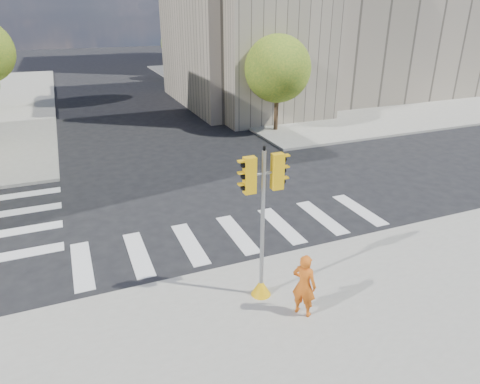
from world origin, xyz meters
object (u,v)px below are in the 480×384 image
object	(u,v)px
lamp_near	(258,54)
lamp_far	(199,40)
traffic_signal	(262,237)
photographer	(304,285)

from	to	relation	value
lamp_near	lamp_far	distance (m)	14.00
traffic_signal	lamp_near	bearing A→B (deg)	66.68
lamp_near	traffic_signal	world-z (taller)	lamp_near
lamp_near	lamp_far	xyz separation A→B (m)	(0.00, 14.00, 0.00)
lamp_near	traffic_signal	xyz separation A→B (m)	(-8.88, -19.73, -2.58)
lamp_far	photographer	world-z (taller)	lamp_far
photographer	lamp_near	bearing A→B (deg)	-58.48
lamp_far	photographer	size ratio (longest dim) A/B	4.53
photographer	lamp_far	bearing A→B (deg)	-50.27
lamp_near	photographer	world-z (taller)	lamp_near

